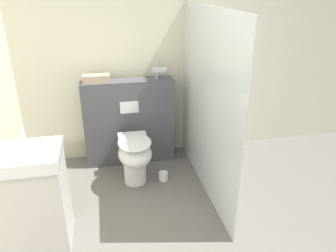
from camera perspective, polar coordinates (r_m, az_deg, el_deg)
wall_back at (r=4.12m, az=-4.50°, el=11.39°), size 8.00×0.06×2.50m
partition_panel at (r=4.09m, az=-6.75°, el=0.69°), size 1.10×0.23×1.07m
shower_glass at (r=3.40m, az=6.72°, el=3.65°), size 0.04×1.87×1.94m
toilet at (r=3.68m, az=-5.80°, el=-5.24°), size 0.37×0.58×0.56m
sink_vanity at (r=3.05m, az=-22.64°, el=-11.60°), size 0.58×0.47×1.05m
hair_drier at (r=3.94m, az=-1.36°, el=9.59°), size 0.20×0.08×0.13m
folded_towel at (r=3.88m, az=-12.39°, el=8.09°), size 0.31×0.14×0.09m
spare_toilet_roll at (r=3.88m, az=-0.81°, el=-8.71°), size 0.11×0.11×0.10m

